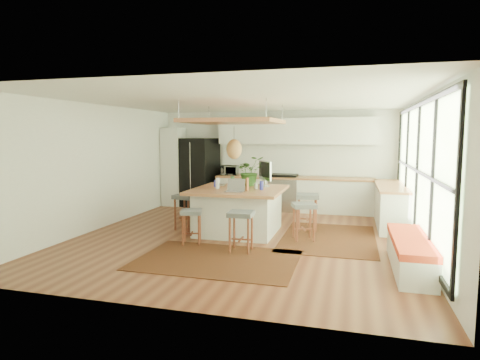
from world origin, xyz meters
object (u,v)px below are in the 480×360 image
(stool_left_side, at_px, (186,213))
(microwave, at_px, (230,169))
(stool_near_left, at_px, (192,225))
(stool_right_back, at_px, (307,214))
(island, at_px, (239,210))
(island_plant, at_px, (250,174))
(stool_right_front, at_px, (304,222))
(stool_near_right, at_px, (241,232))
(laptop, at_px, (234,186))
(monitor, at_px, (265,175))
(fridge, at_px, (199,174))

(stool_left_side, relative_size, microwave, 1.56)
(stool_near_left, relative_size, microwave, 1.32)
(stool_left_side, bearing_deg, stool_right_back, 14.49)
(island, bearing_deg, island_plant, 78.52)
(island, height_order, stool_right_front, island)
(island, distance_m, stool_near_right, 1.47)
(stool_near_left, relative_size, stool_right_front, 0.89)
(stool_right_back, xyz_separation_m, stool_left_side, (-2.52, -0.65, 0.00))
(island, xyz_separation_m, stool_near_right, (0.44, -1.40, -0.11))
(stool_near_right, relative_size, laptop, 1.88)
(monitor, relative_size, microwave, 1.24)
(island, xyz_separation_m, stool_left_side, (-1.15, -0.07, -0.11))
(island, bearing_deg, stool_right_front, -12.83)
(stool_right_front, height_order, microwave, microwave)
(stool_near_left, distance_m, island_plant, 2.00)
(stool_right_back, distance_m, island_plant, 1.51)
(monitor, bearing_deg, island_plant, -136.43)
(island, height_order, monitor, monitor)
(stool_right_front, bearing_deg, microwave, 128.27)
(island, height_order, stool_right_back, island)
(stool_right_front, relative_size, stool_right_back, 0.93)
(stool_right_front, xyz_separation_m, laptop, (-1.33, -0.22, 0.70))
(laptop, height_order, microwave, microwave)
(laptop, relative_size, monitor, 0.63)
(stool_near_left, xyz_separation_m, microwave, (-0.45, 3.93, 0.74))
(stool_near_left, relative_size, monitor, 1.07)
(microwave, bearing_deg, island, -78.81)
(fridge, height_order, island_plant, fridge)
(fridge, height_order, microwave, fridge)
(stool_right_front, bearing_deg, island_plant, 146.63)
(island, xyz_separation_m, microwave, (-1.04, 2.77, 0.63))
(island, xyz_separation_m, laptop, (0.07, -0.54, 0.58))
(fridge, distance_m, island, 3.40)
(stool_near_left, height_order, stool_near_right, stool_near_right)
(island, relative_size, monitor, 3.03)
(fridge, relative_size, microwave, 3.97)
(island_plant, bearing_deg, stool_right_back, 2.42)
(stool_right_back, bearing_deg, stool_near_left, -138.48)
(stool_near_right, height_order, stool_right_back, stool_right_back)
(island, relative_size, island_plant, 2.85)
(fridge, height_order, stool_near_left, fridge)
(stool_near_right, height_order, stool_right_front, stool_right_front)
(stool_right_back, xyz_separation_m, laptop, (-1.30, -1.12, 0.70))
(island, distance_m, monitor, 0.98)
(stool_right_front, relative_size, monitor, 1.20)
(stool_near_right, xyz_separation_m, stool_left_side, (-1.59, 1.33, 0.00))
(stool_left_side, relative_size, island_plant, 1.18)
(stool_near_left, distance_m, stool_near_right, 1.06)
(microwave, bearing_deg, fridge, 172.26)
(fridge, xyz_separation_m, island_plant, (2.06, -2.22, 0.26))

